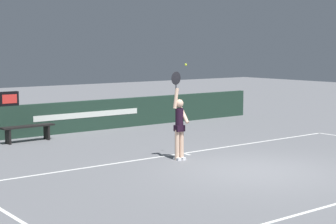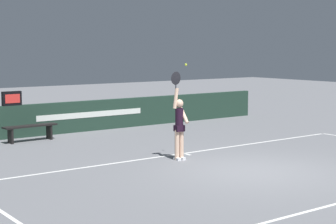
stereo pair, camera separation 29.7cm
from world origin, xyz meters
name	(u,v)px [view 2 (the right image)]	position (x,y,z in m)	size (l,w,h in m)	color
ground_plane	(255,171)	(0.00, 0.00, 0.00)	(60.00, 60.00, 0.00)	slate
court_lines	(257,171)	(0.00, -0.05, 0.00)	(12.05, 5.70, 0.00)	white
back_wall	(90,116)	(0.00, 8.01, 0.53)	(15.08, 0.21, 1.06)	#1F372B
speed_display	(12,98)	(-2.81, 8.01, 1.28)	(0.61, 0.17, 0.45)	black
tennis_player	(179,124)	(-0.64, 2.12, 0.94)	(0.42, 0.39, 2.30)	beige
tennis_ball	(186,65)	(-0.35, 2.22, 2.45)	(0.06, 0.06, 0.06)	#C7E231
courtside_bench_near	(30,129)	(-2.59, 7.12, 0.39)	(1.71, 0.44, 0.51)	black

